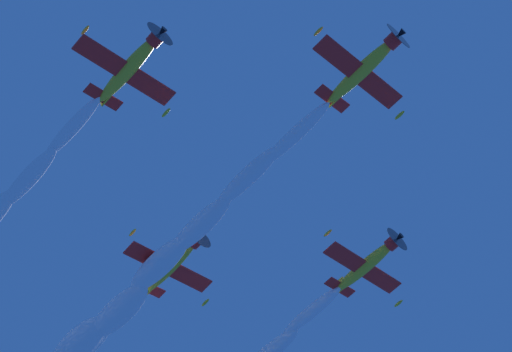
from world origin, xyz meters
The scene contains 5 objects.
airplane_lead centered at (1.08, 0.71, 63.47)m, with size 8.40×8.15×3.20m.
airplane_left_wingman centered at (6.55, 19.00, 64.89)m, with size 8.45×8.13×3.11m.
airplane_right_wingman centered at (-16.68, 4.60, 64.32)m, with size 8.30×8.12×3.54m.
airplane_slot_tail centered at (-10.44, 22.52, 64.96)m, with size 8.39×8.06×3.48m.
smoke_trail_lead centered at (-14.82, 27.39, 62.76)m, with size 23.01×37.52×3.62m.
Camera 1 is at (-11.78, -19.93, 2.11)m, focal length 59.06 mm.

